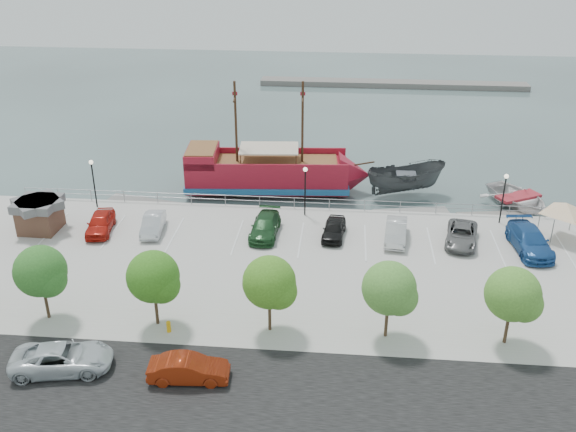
{
  "coord_description": "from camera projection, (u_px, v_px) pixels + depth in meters",
  "views": [
    {
      "loc": [
        3.09,
        -42.09,
        23.2
      ],
      "look_at": [
        -1.0,
        2.0,
        2.0
      ],
      "focal_mm": 40.0,
      "sensor_mm": 36.0,
      "label": 1
    }
  ],
  "objects": [
    {
      "name": "parked_car_f",
      "position": [
        396.0,
        232.0,
        49.48
      ],
      "size": [
        2.02,
        4.68,
        1.5
      ],
      "primitive_type": "imported",
      "rotation": [
        0.0,
        0.0,
        -0.1
      ],
      "color": "silver",
      "rests_on": "land_slab"
    },
    {
      "name": "tree_c",
      "position": [
        155.0,
        279.0,
        38.26
      ],
      "size": [
        3.3,
        3.2,
        5.0
      ],
      "color": "#473321",
      "rests_on": "sidewalk"
    },
    {
      "name": "shed",
      "position": [
        39.0,
        214.0,
        50.81
      ],
      "size": [
        3.26,
        3.26,
        2.63
      ],
      "rotation": [
        0.0,
        0.0,
        -0.02
      ],
      "color": "brown",
      "rests_on": "land_slab"
    },
    {
      "name": "dock_mid",
      "position": [
        411.0,
        214.0,
        55.93
      ],
      "size": [
        6.83,
        3.07,
        0.38
      ],
      "primitive_type": "cube",
      "rotation": [
        0.0,
        0.0,
        0.19
      ],
      "color": "gray",
      "rests_on": "ground"
    },
    {
      "name": "parked_car_a",
      "position": [
        100.0,
        223.0,
        50.83
      ],
      "size": [
        2.46,
        4.74,
        1.54
      ],
      "primitive_type": "imported",
      "rotation": [
        0.0,
        0.0,
        0.15
      ],
      "color": "#B31A0F",
      "rests_on": "land_slab"
    },
    {
      "name": "tree_d",
      "position": [
        272.0,
        284.0,
        37.68
      ],
      "size": [
        3.3,
        3.2,
        5.0
      ],
      "color": "#473321",
      "rests_on": "sidewalk"
    },
    {
      "name": "ground",
      "position": [
        299.0,
        264.0,
        48.51
      ],
      "size": [
        160.0,
        160.0,
        0.0
      ],
      "primitive_type": "plane",
      "color": "#394746"
    },
    {
      "name": "sidewalk",
      "position": [
        286.0,
        330.0,
        39.09
      ],
      "size": [
        100.0,
        4.0,
        0.05
      ],
      "primitive_type": "cube",
      "color": "#A8A59F",
      "rests_on": "land_slab"
    },
    {
      "name": "parked_car_h",
      "position": [
        530.0,
        240.0,
        47.98
      ],
      "size": [
        2.91,
        5.98,
        1.68
      ],
      "primitive_type": "imported",
      "rotation": [
        0.0,
        0.0,
        0.1
      ],
      "color": "#1F4E90",
      "rests_on": "land_slab"
    },
    {
      "name": "far_shore",
      "position": [
        393.0,
        84.0,
        96.9
      ],
      "size": [
        40.0,
        3.0,
        0.8
      ],
      "primitive_type": "cube",
      "color": "#66625E",
      "rests_on": "ground"
    },
    {
      "name": "seawall_railing",
      "position": [
        306.0,
        203.0,
        54.85
      ],
      "size": [
        50.0,
        0.06,
        1.0
      ],
      "color": "gray",
      "rests_on": "land_slab"
    },
    {
      "name": "parked_car_g",
      "position": [
        462.0,
        235.0,
        49.1
      ],
      "size": [
        3.19,
        5.26,
        1.37
      ],
      "primitive_type": "imported",
      "rotation": [
        0.0,
        0.0,
        -0.2
      ],
      "color": "slate",
      "rests_on": "land_slab"
    },
    {
      "name": "fire_hydrant",
      "position": [
        169.0,
        326.0,
        38.77
      ],
      "size": [
        0.28,
        0.28,
        0.81
      ],
      "rotation": [
        0.0,
        0.0,
        -0.08
      ],
      "color": "#EBAA0E",
      "rests_on": "sidewalk"
    },
    {
      "name": "tree_f",
      "position": [
        515.0,
        296.0,
        36.51
      ],
      "size": [
        3.3,
        3.2,
        5.0
      ],
      "color": "#473321",
      "rests_on": "sidewalk"
    },
    {
      "name": "dock_east",
      "position": [
        495.0,
        218.0,
        55.33
      ],
      "size": [
        6.59,
        2.76,
        0.36
      ],
      "primitive_type": "cube",
      "rotation": [
        0.0,
        0.0,
        0.15
      ],
      "color": "slate",
      "rests_on": "ground"
    },
    {
      "name": "pirate_ship",
      "position": [
        281.0,
        174.0,
        60.05
      ],
      "size": [
        17.69,
        6.07,
        11.05
      ],
      "rotation": [
        0.0,
        0.0,
        0.08
      ],
      "color": "maroon",
      "rests_on": "ground"
    },
    {
      "name": "street_sedan",
      "position": [
        189.0,
        369.0,
        34.71
      ],
      "size": [
        4.5,
        1.85,
        1.45
      ],
      "primitive_type": "imported",
      "rotation": [
        0.0,
        0.0,
        1.64
      ],
      "color": "maroon",
      "rests_on": "street"
    },
    {
      "name": "canopy_tent",
      "position": [
        567.0,
        203.0,
        48.88
      ],
      "size": [
        4.55,
        4.55,
        3.44
      ],
      "rotation": [
        0.0,
        0.0,
        0.11
      ],
      "color": "slate",
      "rests_on": "land_slab"
    },
    {
      "name": "parked_car_b",
      "position": [
        153.0,
        224.0,
        50.8
      ],
      "size": [
        1.91,
        4.33,
        1.38
      ],
      "primitive_type": "imported",
      "rotation": [
        0.0,
        0.0,
        0.11
      ],
      "color": "silver",
      "rests_on": "land_slab"
    },
    {
      "name": "patrol_boat",
      "position": [
        406.0,
        181.0,
        59.4
      ],
      "size": [
        8.02,
        4.88,
        2.91
      ],
      "primitive_type": "imported",
      "rotation": [
        0.0,
        0.0,
        1.86
      ],
      "color": "#424547",
      "rests_on": "ground"
    },
    {
      "name": "lamp_post_mid",
      "position": [
        305.0,
        183.0,
        52.64
      ],
      "size": [
        0.36,
        0.36,
        4.28
      ],
      "color": "black",
      "rests_on": "land_slab"
    },
    {
      "name": "tree_b",
      "position": [
        42.0,
        273.0,
        38.84
      ],
      "size": [
        3.3,
        3.2,
        5.0
      ],
      "color": "#473321",
      "rests_on": "sidewalk"
    },
    {
      "name": "lamp_post_left",
      "position": [
        93.0,
        175.0,
        54.14
      ],
      "size": [
        0.36,
        0.36,
        4.28
      ],
      "color": "black",
      "rests_on": "land_slab"
    },
    {
      "name": "street_van",
      "position": [
        62.0,
        358.0,
        35.48
      ],
      "size": [
        5.88,
        3.5,
        1.53
      ],
      "primitive_type": "imported",
      "rotation": [
        0.0,
        0.0,
        1.75
      ],
      "color": "silver",
      "rests_on": "street"
    },
    {
      "name": "lamp_post_right",
      "position": [
        504.0,
        190.0,
        51.31
      ],
      "size": [
        0.36,
        0.36,
        4.28
      ],
      "color": "black",
      "rests_on": "land_slab"
    },
    {
      "name": "street",
      "position": [
        275.0,
        398.0,
        33.7
      ],
      "size": [
        100.0,
        8.0,
        0.04
      ],
      "primitive_type": "cube",
      "color": "black",
      "rests_on": "land_slab"
    },
    {
      "name": "dock_west",
      "position": [
        143.0,
        204.0,
        57.92
      ],
      "size": [
        7.01,
        3.45,
        0.39
      ],
      "primitive_type": "cube",
      "rotation": [
        0.0,
        0.0,
        -0.23
      ],
      "color": "slate",
      "rests_on": "ground"
    },
    {
      "name": "speedboat",
      "position": [
        518.0,
        200.0,
        57.33
      ],
      "size": [
        7.51,
        8.28,
        1.41
      ],
      "primitive_type": "imported",
      "rotation": [
        0.0,
        0.0,
        0.5
      ],
      "color": "silver",
      "rests_on": "ground"
    },
    {
      "name": "parked_car_e",
      "position": [
        334.0,
        229.0,
        50.03
      ],
      "size": [
        2.03,
        4.22,
        1.39
      ],
      "primitive_type": "imported",
      "rotation": [
        0.0,
        0.0,
        -0.1
      ],
      "color": "black",
      "rests_on": "land_slab"
    },
    {
      "name": "tree_e",
      "position": [
        392.0,
        290.0,
        37.09
      ],
      "size": [
        3.3,
        3.2,
        5.0
      ],
      "color": "#473321",
      "rests_on": "sidewalk"
    },
    {
      "name": "parked_car_d",
      "position": [
        265.0,
        226.0,
        50.32
      ],
      "size": [
        2.26,
        5.13,
        1.47
      ],
      "primitive_type": "imported",
      "rotation": [
        0.0,
        0.0,
        -0.04
      ],
      "color": "#1D4823",
      "rests_on": "land_slab"
    }
  ]
}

